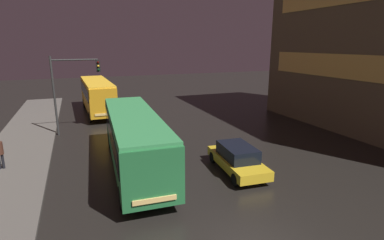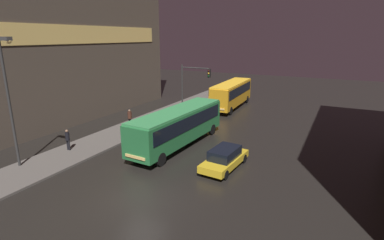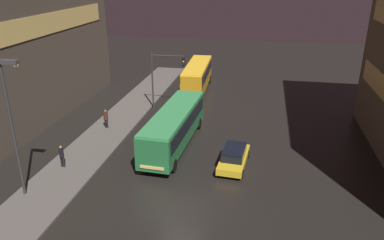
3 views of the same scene
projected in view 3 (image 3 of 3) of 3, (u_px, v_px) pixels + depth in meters
name	position (u px, v px, depth m)	size (l,w,h in m)	color
ground_plane	(181.00, 210.00, 22.94)	(120.00, 120.00, 0.00)	black
sidewalk_left	(107.00, 133.00, 33.60)	(4.00, 48.00, 0.15)	#56514C
bus_near	(174.00, 125.00, 30.48)	(3.07, 11.22, 3.15)	#236B38
bus_far	(197.00, 75.00, 44.66)	(2.77, 10.37, 3.30)	orange
car_taxi	(234.00, 157.00, 27.80)	(2.16, 4.69, 1.49)	gold
pedestrian_near	(62.00, 155.00, 27.25)	(0.37, 0.37, 1.71)	black
pedestrian_mid	(106.00, 117.00, 34.05)	(0.58, 0.58, 1.75)	black
traffic_light_main	(164.00, 71.00, 38.00)	(3.54, 0.35, 5.99)	#2D2D2D
street_lamp_sidewalk	(12.00, 111.00, 22.14)	(1.25, 0.36, 8.87)	#2D2D2D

